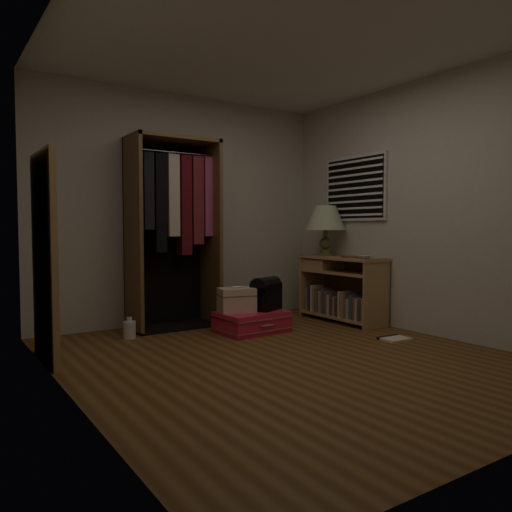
# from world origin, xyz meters

# --- Properties ---
(ground) EXTENTS (4.00, 4.00, 0.00)m
(ground) POSITION_xyz_m (0.00, 0.00, 0.00)
(ground) COLOR brown
(ground) RESTS_ON ground
(room_walls) EXTENTS (3.52, 4.02, 2.60)m
(room_walls) POSITION_xyz_m (0.08, 0.04, 1.50)
(room_walls) COLOR beige
(room_walls) RESTS_ON ground
(console_bookshelf) EXTENTS (0.42, 1.12, 0.75)m
(console_bookshelf) POSITION_xyz_m (1.54, 1.05, 0.39)
(console_bookshelf) COLOR #AD8154
(console_bookshelf) RESTS_ON ground
(open_wardrobe) EXTENTS (0.95, 0.50, 2.05)m
(open_wardrobe) POSITION_xyz_m (-0.22, 1.77, 1.20)
(open_wardrobe) COLOR brown
(open_wardrobe) RESTS_ON ground
(floor_mirror) EXTENTS (0.06, 0.80, 1.70)m
(floor_mirror) POSITION_xyz_m (-1.70, 1.00, 0.85)
(floor_mirror) COLOR #A88151
(floor_mirror) RESTS_ON ground
(pink_suitcase) EXTENTS (0.74, 0.56, 0.22)m
(pink_suitcase) POSITION_xyz_m (0.31, 1.05, 0.11)
(pink_suitcase) COLOR red
(pink_suitcase) RESTS_ON ground
(train_case) EXTENTS (0.42, 0.33, 0.27)m
(train_case) POSITION_xyz_m (0.17, 1.12, 0.34)
(train_case) COLOR #C5B196
(train_case) RESTS_ON pink_suitcase
(black_bag) EXTENTS (0.38, 0.31, 0.35)m
(black_bag) POSITION_xyz_m (0.50, 1.06, 0.40)
(black_bag) COLOR black
(black_bag) RESTS_ON pink_suitcase
(table_lamp) EXTENTS (0.55, 0.55, 0.60)m
(table_lamp) POSITION_xyz_m (1.54, 1.30, 1.19)
(table_lamp) COLOR #4B5328
(table_lamp) RESTS_ON console_bookshelf
(brass_tray) EXTENTS (0.27, 0.27, 0.01)m
(brass_tray) POSITION_xyz_m (1.54, 0.84, 0.76)
(brass_tray) COLOR olive
(brass_tray) RESTS_ON console_bookshelf
(ceramic_bowl) EXTENTS (0.19, 0.19, 0.04)m
(ceramic_bowl) POSITION_xyz_m (1.49, 0.61, 0.77)
(ceramic_bowl) COLOR #9EBEA1
(ceramic_bowl) RESTS_ON console_bookshelf
(white_jug) EXTENTS (0.13, 0.13, 0.21)m
(white_jug) POSITION_xyz_m (-0.85, 1.46, 0.09)
(white_jug) COLOR silver
(white_jug) RESTS_ON ground
(floor_book) EXTENTS (0.28, 0.23, 0.03)m
(floor_book) POSITION_xyz_m (1.27, -0.01, 0.01)
(floor_book) COLOR #F5E8CE
(floor_book) RESTS_ON ground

